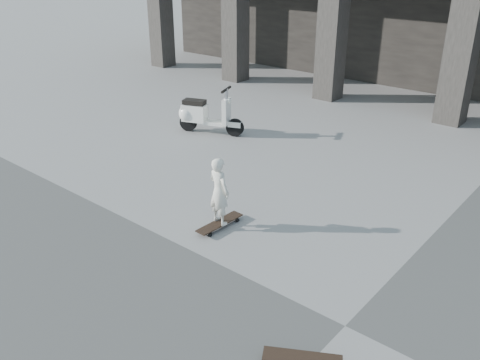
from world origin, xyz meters
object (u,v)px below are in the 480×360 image
Objects in this scene: child at (219,191)px; scooter at (200,114)px; longboard at (220,223)px; skateboard_spare at (302,359)px.

child reaches higher than scooter.
child is at bearing -63.10° from scooter.
child is at bearing 92.14° from longboard.
child reaches higher than longboard.
skateboard_spare is at bearing 156.60° from child.
scooter reaches higher than longboard.
scooter is (-3.43, 3.11, 0.38)m from longboard.
skateboard_spare is at bearing -58.81° from scooter.
skateboard_spare reaches higher than longboard.
longboard is at bearing 118.12° from skateboard_spare.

